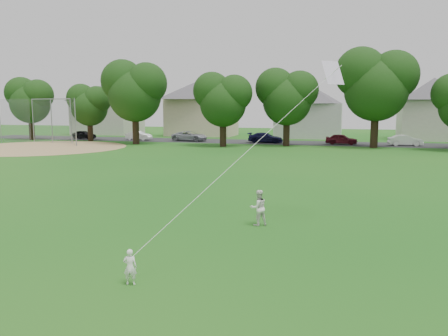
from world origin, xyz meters
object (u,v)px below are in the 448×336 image
(older_boy, at_px, (258,208))
(baseball_backstop, at_px, (48,121))
(toddler, at_px, (130,267))
(kite, at_px, (251,147))

(older_boy, relative_size, baseball_backstop, 0.11)
(toddler, relative_size, older_boy, 0.68)
(toddler, distance_m, older_boy, 6.33)
(older_boy, bearing_deg, toddler, 36.73)
(older_boy, xyz_separation_m, kite, (0.26, -2.44, 2.37))
(older_boy, distance_m, baseball_backstop, 43.10)
(toddler, xyz_separation_m, baseball_backstop, (-29.59, 35.45, 2.18))
(toddler, relative_size, baseball_backstop, 0.07)
(kite, bearing_deg, baseball_backstop, 134.88)
(older_boy, bearing_deg, kite, 59.94)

